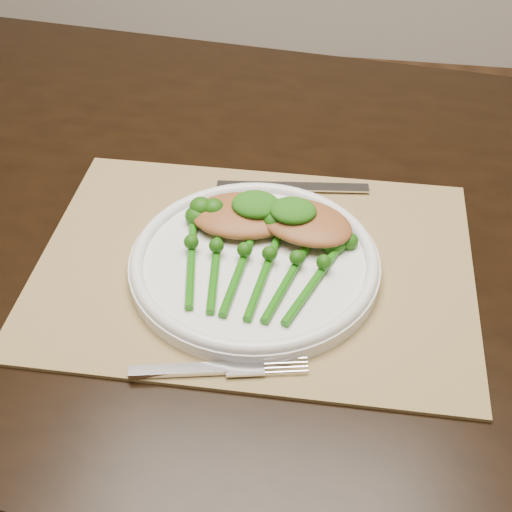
# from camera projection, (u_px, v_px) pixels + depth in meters

# --- Properties ---
(dining_table) EXTENTS (1.69, 1.07, 0.75)m
(dining_table) POSITION_uv_depth(u_px,v_px,m) (246.00, 389.00, 1.16)
(dining_table) COLOR black
(dining_table) RESTS_ON ground
(placemat) EXTENTS (0.50, 0.37, 0.00)m
(placemat) POSITION_uv_depth(u_px,v_px,m) (255.00, 265.00, 0.83)
(placemat) COLOR #9C814F
(placemat) RESTS_ON dining_table
(dinner_plate) EXTENTS (0.29, 0.29, 0.03)m
(dinner_plate) POSITION_uv_depth(u_px,v_px,m) (254.00, 262.00, 0.81)
(dinner_plate) COLOR white
(dinner_plate) RESTS_ON placemat
(knife) EXTENTS (0.20, 0.04, 0.01)m
(knife) POSITION_uv_depth(u_px,v_px,m) (278.00, 186.00, 0.93)
(knife) COLOR silver
(knife) RESTS_ON placemat
(fork) EXTENTS (0.18, 0.05, 0.01)m
(fork) POSITION_uv_depth(u_px,v_px,m) (230.00, 368.00, 0.71)
(fork) COLOR silver
(fork) RESTS_ON placemat
(chicken_fillet_left) EXTENTS (0.13, 0.10, 0.02)m
(chicken_fillet_left) POSITION_uv_depth(u_px,v_px,m) (243.00, 215.00, 0.85)
(chicken_fillet_left) COLOR #A15E2E
(chicken_fillet_left) RESTS_ON dinner_plate
(chicken_fillet_right) EXTENTS (0.14, 0.12, 0.02)m
(chicken_fillet_right) POSITION_uv_depth(u_px,v_px,m) (305.00, 222.00, 0.83)
(chicken_fillet_right) COLOR #A15E2E
(chicken_fillet_right) RESTS_ON dinner_plate
(pesto_dollop_left) EXTENTS (0.06, 0.05, 0.02)m
(pesto_dollop_left) POSITION_uv_depth(u_px,v_px,m) (256.00, 204.00, 0.84)
(pesto_dollop_left) COLOR #154C0A
(pesto_dollop_left) RESTS_ON chicken_fillet_left
(pesto_dollop_right) EXTENTS (0.05, 0.05, 0.02)m
(pesto_dollop_right) POSITION_uv_depth(u_px,v_px,m) (293.00, 210.00, 0.82)
(pesto_dollop_right) COLOR #154C0A
(pesto_dollop_right) RESTS_ON chicken_fillet_right
(broccolini_bundle) EXTENTS (0.18, 0.19, 0.04)m
(broccolini_bundle) POSITION_uv_depth(u_px,v_px,m) (252.00, 271.00, 0.79)
(broccolini_bundle) COLOR #18600C
(broccolini_bundle) RESTS_ON dinner_plate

